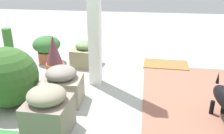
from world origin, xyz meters
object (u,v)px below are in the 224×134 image
object	(u,v)px
terracotta_pot_tall	(11,56)
terracotta_pot_spiky	(54,57)
round_shrub	(8,77)
stone_planter_mid	(62,85)
terracotta_pot_broad	(47,47)
stone_planter_nearest	(85,54)
porch_pillar	(94,1)
doormat	(166,65)
stone_planter_far	(48,111)

from	to	relation	value
terracotta_pot_tall	terracotta_pot_spiky	distance (m)	0.78
terracotta_pot_spiky	round_shrub	bearing A→B (deg)	73.43
stone_planter_mid	terracotta_pot_tall	size ratio (longest dim) A/B	0.72
round_shrub	terracotta_pot_broad	distance (m)	1.42
stone_planter_nearest	terracotta_pot_tall	world-z (taller)	terracotta_pot_tall
porch_pillar	doormat	bearing A→B (deg)	-142.20
stone_planter_nearest	stone_planter_mid	xyz separation A→B (m)	(-0.01, 1.21, 0.03)
stone_planter_far	stone_planter_nearest	bearing A→B (deg)	-87.73
terracotta_pot_spiky	terracotta_pot_tall	bearing A→B (deg)	-10.88
stone_planter_far	round_shrub	size ratio (longest dim) A/B	0.72
porch_pillar	terracotta_pot_tall	xyz separation A→B (m)	(1.40, -0.27, -0.89)
terracotta_pot_broad	doormat	bearing A→B (deg)	-177.40
round_shrub	terracotta_pot_broad	world-z (taller)	round_shrub
stone_planter_far	doormat	distance (m)	2.35
stone_planter_nearest	doormat	xyz separation A→B (m)	(-1.32, -0.16, -0.17)
stone_planter_mid	terracotta_pot_broad	xyz separation A→B (m)	(0.68, -1.28, 0.04)
round_shrub	terracotta_pot_spiky	size ratio (longest dim) A/B	1.11
stone_planter_far	stone_planter_mid	bearing A→B (deg)	-84.06
terracotta_pot_tall	stone_planter_nearest	bearing A→B (deg)	-161.70
terracotta_pot_spiky	terracotta_pot_broad	bearing A→B (deg)	-59.33
stone_planter_nearest	terracotta_pot_broad	world-z (taller)	terracotta_pot_broad
porch_pillar	terracotta_pot_tall	world-z (taller)	porch_pillar
round_shrub	terracotta_pot_tall	world-z (taller)	round_shrub
stone_planter_mid	doormat	world-z (taller)	stone_planter_mid
doormat	stone_planter_far	bearing A→B (deg)	57.64
porch_pillar	stone_planter_far	world-z (taller)	porch_pillar
stone_planter_far	terracotta_pot_spiky	distance (m)	1.37
terracotta_pot_tall	terracotta_pot_spiky	size ratio (longest dim) A/B	1.06
terracotta_pot_spiky	porch_pillar	bearing A→B (deg)	168.77
porch_pillar	doormat	distance (m)	1.71
stone_planter_nearest	stone_planter_far	bearing A→B (deg)	92.27
stone_planter_nearest	stone_planter_far	xyz separation A→B (m)	(-0.07, 1.82, 0.06)
porch_pillar	stone_planter_mid	bearing A→B (deg)	63.20
stone_planter_mid	terracotta_pot_tall	distance (m)	1.40
stone_planter_nearest	stone_planter_far	size ratio (longest dim) A/B	0.93
stone_planter_far	porch_pillar	bearing A→B (deg)	-100.99
terracotta_pot_spiky	doormat	xyz separation A→B (m)	(-1.66, -0.67, -0.29)
stone_planter_nearest	stone_planter_mid	bearing A→B (deg)	90.44
stone_planter_far	doormat	bearing A→B (deg)	-122.36
stone_planter_nearest	stone_planter_mid	distance (m)	1.22
terracotta_pot_tall	stone_planter_far	bearing A→B (deg)	128.83
stone_planter_nearest	terracotta_pot_tall	xyz separation A→B (m)	(1.10, 0.36, 0.05)
stone_planter_mid	terracotta_pot_spiky	bearing A→B (deg)	-64.01
porch_pillar	stone_planter_nearest	size ratio (longest dim) A/B	4.84
doormat	stone_planter_nearest	bearing A→B (deg)	6.71
stone_planter_mid	terracotta_pot_broad	bearing A→B (deg)	-61.85
stone_planter_far	terracotta_pot_spiky	bearing A→B (deg)	-72.74
stone_planter_mid	stone_planter_far	distance (m)	0.61
stone_planter_far	terracotta_pot_tall	bearing A→B (deg)	-51.17
round_shrub	terracotta_pot_spiky	xyz separation A→B (m)	(-0.25, -0.84, -0.05)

